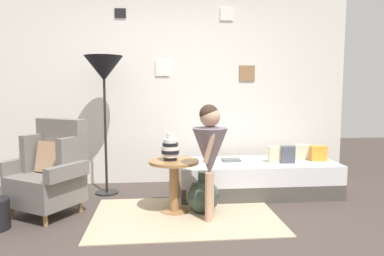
{
  "coord_description": "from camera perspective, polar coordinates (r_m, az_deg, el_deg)",
  "views": [
    {
      "loc": [
        -0.24,
        -2.99,
        1.27
      ],
      "look_at": [
        0.15,
        0.95,
        0.85
      ],
      "focal_mm": 33.56,
      "sensor_mm": 36.0,
      "label": 1
    }
  ],
  "objects": [
    {
      "name": "pillow_head",
      "position": [
        4.71,
        19.41,
        -3.82
      ],
      "size": [
        0.2,
        0.14,
        0.18
      ],
      "primitive_type": "cube",
      "rotation": [
        0.0,
        0.0,
        -0.09
      ],
      "color": "orange",
      "rests_on": "daybed"
    },
    {
      "name": "vase_striped",
      "position": [
        3.7,
        -3.46,
        -3.37
      ],
      "size": [
        0.18,
        0.18,
        0.28
      ],
      "color": "black",
      "rests_on": "side_table"
    },
    {
      "name": "ground_plane",
      "position": [
        3.26,
        -1.02,
        -16.88
      ],
      "size": [
        12.0,
        12.0,
        0.0
      ],
      "primitive_type": "plane",
      "color": "#423833"
    },
    {
      "name": "pillow_extra",
      "position": [
        4.46,
        13.15,
        -4.08
      ],
      "size": [
        0.18,
        0.14,
        0.19
      ],
      "primitive_type": "cube",
      "rotation": [
        0.0,
        0.0,
        -0.14
      ],
      "color": "beige",
      "rests_on": "daybed"
    },
    {
      "name": "pillow_mid",
      "position": [
        4.74,
        17.05,
        -3.66
      ],
      "size": [
        0.2,
        0.14,
        0.18
      ],
      "primitive_type": "cube",
      "rotation": [
        0.0,
        0.0,
        -0.13
      ],
      "color": "beige",
      "rests_on": "daybed"
    },
    {
      "name": "book_on_daybed",
      "position": [
        4.44,
        6.25,
        -5.08
      ],
      "size": [
        0.22,
        0.16,
        0.03
      ],
      "primitive_type": "cube",
      "rotation": [
        0.0,
        0.0,
        0.01
      ],
      "color": "#5A645D",
      "rests_on": "daybed"
    },
    {
      "name": "demijohn_near",
      "position": [
        3.78,
        1.69,
        -10.72
      ],
      "size": [
        0.35,
        0.35,
        0.43
      ],
      "color": "#2D3D33",
      "rests_on": "ground"
    },
    {
      "name": "armchair",
      "position": [
        3.98,
        -21.54,
        -6.43
      ],
      "size": [
        0.9,
        0.85,
        0.97
      ],
      "color": "#9E7042",
      "rests_on": "ground"
    },
    {
      "name": "person_child",
      "position": [
        3.44,
        2.84,
        -3.04
      ],
      "size": [
        0.34,
        0.34,
        1.14
      ],
      "color": "tan",
      "rests_on": "ground"
    },
    {
      "name": "side_table",
      "position": [
        3.75,
        -2.85,
        -7.59
      ],
      "size": [
        0.52,
        0.52,
        0.55
      ],
      "color": "#9E7042",
      "rests_on": "ground"
    },
    {
      "name": "gallery_wall",
      "position": [
        4.95,
        -2.88,
        6.41
      ],
      "size": [
        4.8,
        0.12,
        2.6
      ],
      "color": "silver",
      "rests_on": "ground"
    },
    {
      "name": "floor_lamp",
      "position": [
        4.45,
        -13.83,
        8.52
      ],
      "size": [
        0.46,
        0.46,
        1.68
      ],
      "color": "black",
      "rests_on": "ground"
    },
    {
      "name": "pillow_back",
      "position": [
        4.46,
        14.84,
        -4.09
      ],
      "size": [
        0.17,
        0.13,
        0.2
      ],
      "primitive_type": "cube",
      "rotation": [
        0.0,
        0.0,
        -0.04
      ],
      "color": "#474C56",
      "rests_on": "daybed"
    },
    {
      "name": "daybed",
      "position": [
        4.52,
        10.19,
        -7.74
      ],
      "size": [
        1.9,
        0.81,
        0.4
      ],
      "color": "#4C4742",
      "rests_on": "ground"
    },
    {
      "name": "rug",
      "position": [
        3.72,
        -1.12,
        -13.81
      ],
      "size": [
        1.84,
        1.23,
        0.01
      ],
      "primitive_type": "cube",
      "color": "tan",
      "rests_on": "ground"
    }
  ]
}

